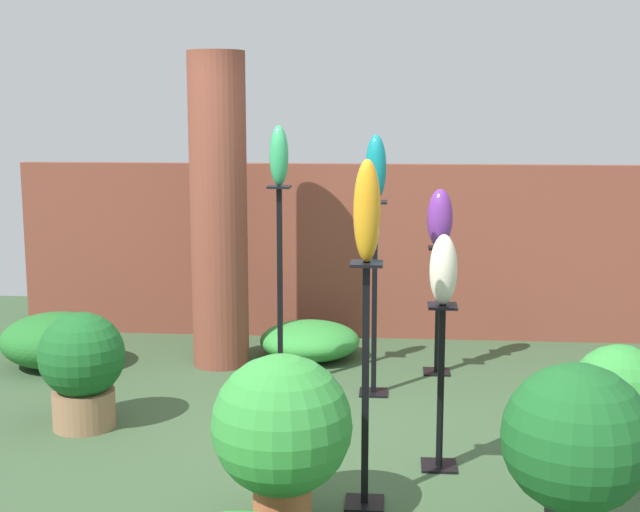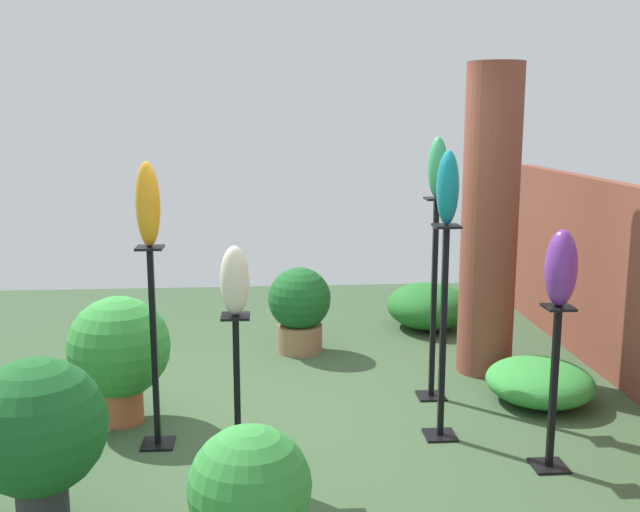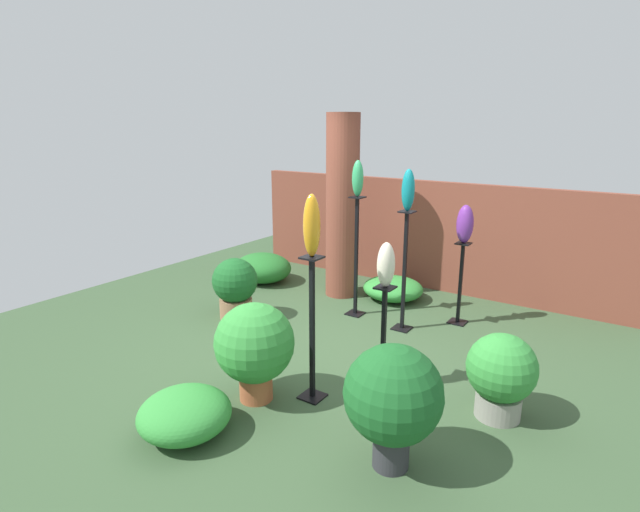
% 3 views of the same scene
% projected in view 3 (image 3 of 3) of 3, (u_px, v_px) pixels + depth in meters
% --- Properties ---
extents(ground_plane, '(8.00, 8.00, 0.00)m').
position_uv_depth(ground_plane, '(327.00, 354.00, 5.14)').
color(ground_plane, '#385133').
extents(brick_wall_back, '(5.60, 0.12, 1.53)m').
position_uv_depth(brick_wall_back, '(429.00, 235.00, 7.04)').
color(brick_wall_back, brown).
rests_on(brick_wall_back, ground).
extents(brick_pillar, '(0.44, 0.44, 2.43)m').
position_uv_depth(brick_pillar, '(342.00, 207.00, 6.62)').
color(brick_pillar, brown).
rests_on(brick_pillar, ground).
extents(pedestal_ivory, '(0.20, 0.20, 0.94)m').
position_uv_depth(pedestal_ivory, '(383.00, 342.00, 4.41)').
color(pedestal_ivory, black).
rests_on(pedestal_ivory, ground).
extents(pedestal_jade, '(0.20, 0.20, 1.47)m').
position_uv_depth(pedestal_jade, '(356.00, 261.00, 6.02)').
color(pedestal_jade, black).
rests_on(pedestal_jade, ground).
extents(pedestal_amber, '(0.20, 0.20, 1.27)m').
position_uv_depth(pedestal_amber, '(312.00, 335.00, 4.18)').
color(pedestal_amber, black).
rests_on(pedestal_amber, ground).
extents(pedestal_teal, '(0.20, 0.20, 1.38)m').
position_uv_depth(pedestal_teal, '(404.00, 276.00, 5.59)').
color(pedestal_teal, black).
rests_on(pedestal_teal, ground).
extents(pedestal_violet, '(0.20, 0.20, 0.98)m').
position_uv_depth(pedestal_violet, '(460.00, 287.00, 5.82)').
color(pedestal_violet, black).
rests_on(pedestal_violet, ground).
extents(art_vase_ivory, '(0.15, 0.16, 0.39)m').
position_uv_depth(art_vase_ivory, '(386.00, 265.00, 4.23)').
color(art_vase_ivory, beige).
rests_on(art_vase_ivory, pedestal_ivory).
extents(art_vase_jade, '(0.13, 0.13, 0.42)m').
position_uv_depth(art_vase_jade, '(358.00, 178.00, 5.77)').
color(art_vase_jade, '#2D9356').
rests_on(art_vase_jade, pedestal_jade).
extents(art_vase_amber, '(0.13, 0.15, 0.51)m').
position_uv_depth(art_vase_amber, '(312.00, 226.00, 3.93)').
color(art_vase_amber, orange).
rests_on(art_vase_amber, pedestal_amber).
extents(art_vase_teal, '(0.14, 0.14, 0.45)m').
position_uv_depth(art_vase_teal, '(408.00, 190.00, 5.34)').
color(art_vase_teal, '#0F727A').
rests_on(art_vase_teal, pedestal_teal).
extents(art_vase_violet, '(0.19, 0.18, 0.44)m').
position_uv_depth(art_vase_violet, '(465.00, 224.00, 5.63)').
color(art_vase_violet, '#6B2D8C').
rests_on(art_vase_violet, pedestal_violet).
extents(potted_plant_back_center, '(0.68, 0.68, 0.86)m').
position_uv_depth(potted_plant_back_center, '(255.00, 345.00, 4.18)').
color(potted_plant_back_center, '#B25B38').
rests_on(potted_plant_back_center, ground).
extents(potted_plant_near_pillar, '(0.55, 0.55, 0.71)m').
position_uv_depth(potted_plant_near_pillar, '(501.00, 373.00, 3.95)').
color(potted_plant_near_pillar, gray).
rests_on(potted_plant_near_pillar, ground).
extents(potted_plant_mid_right, '(0.54, 0.54, 0.75)m').
position_uv_depth(potted_plant_mid_right, '(235.00, 286.00, 5.99)').
color(potted_plant_mid_right, '#936B4C').
rests_on(potted_plant_mid_right, ground).
extents(potted_plant_mid_left, '(0.68, 0.68, 0.89)m').
position_uv_depth(potted_plant_mid_left, '(393.00, 397.00, 3.33)').
color(potted_plant_mid_left, '#2D2D33').
rests_on(potted_plant_mid_left, ground).
extents(foliage_bed_east, '(0.88, 0.78, 0.43)m').
position_uv_depth(foliage_bed_east, '(263.00, 268.00, 7.42)').
color(foliage_bed_east, '#236B28').
rests_on(foliage_bed_east, ground).
extents(foliage_bed_west, '(0.70, 0.71, 0.34)m').
position_uv_depth(foliage_bed_west, '(185.00, 414.00, 3.78)').
color(foliage_bed_west, '#338C38').
rests_on(foliage_bed_west, ground).
extents(foliage_bed_center, '(0.81, 0.76, 0.30)m').
position_uv_depth(foliage_bed_center, '(393.00, 288.00, 6.69)').
color(foliage_bed_center, '#338C38').
rests_on(foliage_bed_center, ground).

